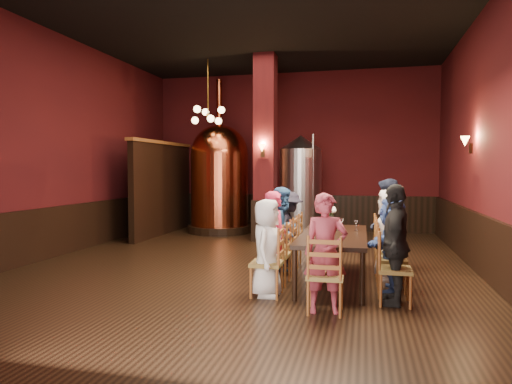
% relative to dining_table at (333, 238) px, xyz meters
% --- Properties ---
extents(room, '(10.00, 10.02, 4.50)m').
position_rel_dining_table_xyz_m(room, '(-1.60, 0.95, 1.56)').
color(room, black).
rests_on(room, ground).
extents(wainscot_right, '(0.08, 9.90, 1.00)m').
position_rel_dining_table_xyz_m(wainscot_right, '(2.36, 0.95, -0.19)').
color(wainscot_right, black).
rests_on(wainscot_right, ground).
extents(wainscot_back, '(7.90, 0.08, 1.00)m').
position_rel_dining_table_xyz_m(wainscot_back, '(-1.60, 5.91, -0.19)').
color(wainscot_back, black).
rests_on(wainscot_back, ground).
extents(wainscot_left, '(0.08, 9.90, 1.00)m').
position_rel_dining_table_xyz_m(wainscot_left, '(-5.56, 0.95, -0.19)').
color(wainscot_left, black).
rests_on(wainscot_left, ground).
extents(column, '(0.58, 0.58, 4.50)m').
position_rel_dining_table_xyz_m(column, '(-1.90, 3.75, 1.56)').
color(column, '#4A0F11').
rests_on(column, ground).
extents(partition, '(0.22, 3.50, 2.40)m').
position_rel_dining_table_xyz_m(partition, '(-4.80, 4.15, 0.51)').
color(partition, black).
rests_on(partition, ground).
extents(pendant_cluster, '(0.90, 0.90, 1.70)m').
position_rel_dining_table_xyz_m(pendant_cluster, '(-3.40, 3.85, 2.41)').
color(pendant_cluster, '#A57226').
rests_on(pendant_cluster, room).
extents(sconce_wall, '(0.20, 0.20, 0.36)m').
position_rel_dining_table_xyz_m(sconce_wall, '(2.30, 1.75, 1.51)').
color(sconce_wall, black).
rests_on(sconce_wall, room).
extents(sconce_column, '(0.20, 0.20, 0.36)m').
position_rel_dining_table_xyz_m(sconce_column, '(-1.90, 3.45, 1.51)').
color(sconce_column, black).
rests_on(sconce_column, column).
extents(dining_table, '(1.02, 2.41, 0.75)m').
position_rel_dining_table_xyz_m(dining_table, '(0.00, 0.00, 0.00)').
color(dining_table, black).
rests_on(dining_table, ground).
extents(chair_0, '(0.46, 0.46, 0.92)m').
position_rel_dining_table_xyz_m(chair_0, '(-0.84, -1.01, -0.23)').
color(chair_0, '#965726').
rests_on(chair_0, ground).
extents(person_0, '(0.45, 0.67, 1.35)m').
position_rel_dining_table_xyz_m(person_0, '(-0.84, -1.01, -0.02)').
color(person_0, white).
rests_on(person_0, ground).
extents(chair_1, '(0.46, 0.46, 0.92)m').
position_rel_dining_table_xyz_m(chair_1, '(-0.85, -0.34, -0.23)').
color(chair_1, '#965726').
rests_on(chair_1, ground).
extents(person_1, '(0.39, 0.55, 1.42)m').
position_rel_dining_table_xyz_m(person_1, '(-0.85, -0.34, 0.02)').
color(person_1, '#CC2345').
rests_on(person_1, ground).
extents(chair_2, '(0.46, 0.46, 0.92)m').
position_rel_dining_table_xyz_m(chair_2, '(-0.85, 0.32, -0.23)').
color(chair_2, '#965726').
rests_on(chair_2, ground).
extents(person_2, '(0.58, 0.79, 1.46)m').
position_rel_dining_table_xyz_m(person_2, '(-0.85, 0.32, 0.04)').
color(person_2, '#275084').
rests_on(person_2, ground).
extents(chair_3, '(0.46, 0.46, 0.92)m').
position_rel_dining_table_xyz_m(chair_3, '(-0.86, 0.99, -0.23)').
color(chair_3, '#965726').
rests_on(chair_3, ground).
extents(person_3, '(0.53, 0.89, 1.35)m').
position_rel_dining_table_xyz_m(person_3, '(-0.86, 0.99, -0.01)').
color(person_3, black).
rests_on(person_3, ground).
extents(chair_4, '(0.46, 0.46, 0.92)m').
position_rel_dining_table_xyz_m(chair_4, '(0.86, -0.99, -0.23)').
color(chair_4, '#965726').
rests_on(chair_4, ground).
extents(person_4, '(0.48, 0.95, 1.57)m').
position_rel_dining_table_xyz_m(person_4, '(0.86, -0.99, 0.10)').
color(person_4, black).
rests_on(person_4, ground).
extents(chair_5, '(0.46, 0.46, 0.92)m').
position_rel_dining_table_xyz_m(chair_5, '(0.85, -0.32, -0.23)').
color(chair_5, '#965726').
rests_on(chair_5, ground).
extents(person_5, '(0.75, 1.32, 1.36)m').
position_rel_dining_table_xyz_m(person_5, '(0.85, -0.32, -0.01)').
color(person_5, navy).
rests_on(person_5, ground).
extents(chair_6, '(0.46, 0.46, 0.92)m').
position_rel_dining_table_xyz_m(chair_6, '(0.85, 0.34, -0.23)').
color(chair_6, '#965726').
rests_on(chair_6, ground).
extents(person_6, '(0.49, 0.72, 1.44)m').
position_rel_dining_table_xyz_m(person_6, '(0.85, 0.34, 0.03)').
color(person_6, beige).
rests_on(person_6, ground).
extents(chair_7, '(0.46, 0.46, 0.92)m').
position_rel_dining_table_xyz_m(chair_7, '(0.84, 1.01, -0.23)').
color(chair_7, '#965726').
rests_on(chair_7, ground).
extents(person_7, '(0.48, 0.82, 1.59)m').
position_rel_dining_table_xyz_m(person_7, '(0.84, 1.01, 0.11)').
color(person_7, '#1A1F34').
rests_on(person_7, ground).
extents(chair_8, '(0.46, 0.46, 0.92)m').
position_rel_dining_table_xyz_m(chair_8, '(0.01, -1.55, -0.23)').
color(chair_8, '#965726').
rests_on(chair_8, ground).
extents(person_8, '(0.60, 0.45, 1.47)m').
position_rel_dining_table_xyz_m(person_8, '(0.01, -1.55, 0.05)').
color(person_8, '#983242').
rests_on(person_8, ground).
extents(copper_kettle, '(1.97, 1.97, 4.18)m').
position_rel_dining_table_xyz_m(copper_kettle, '(-3.44, 4.88, 0.84)').
color(copper_kettle, black).
rests_on(copper_kettle, ground).
extents(steel_vessel, '(1.26, 1.26, 2.62)m').
position_rel_dining_table_xyz_m(steel_vessel, '(-1.17, 4.70, 0.62)').
color(steel_vessel, '#B2B2B7').
rests_on(steel_vessel, ground).
extents(rose_vase, '(0.22, 0.22, 0.38)m').
position_rel_dining_table_xyz_m(rose_vase, '(-0.12, 1.00, 0.31)').
color(rose_vase, white).
rests_on(rose_vase, dining_table).
extents(wine_glass_0, '(0.07, 0.07, 0.17)m').
position_rel_dining_table_xyz_m(wine_glass_0, '(-0.05, -0.12, 0.15)').
color(wine_glass_0, white).
rests_on(wine_glass_0, dining_table).
extents(wine_glass_1, '(0.07, 0.07, 0.17)m').
position_rel_dining_table_xyz_m(wine_glass_1, '(-0.21, 0.78, 0.15)').
color(wine_glass_1, white).
rests_on(wine_glass_1, dining_table).
extents(wine_glass_2, '(0.07, 0.07, 0.17)m').
position_rel_dining_table_xyz_m(wine_glass_2, '(-0.26, 0.75, 0.15)').
color(wine_glass_2, white).
rests_on(wine_glass_2, dining_table).
extents(wine_glass_3, '(0.07, 0.07, 0.17)m').
position_rel_dining_table_xyz_m(wine_glass_3, '(0.33, 0.44, 0.15)').
color(wine_glass_3, white).
rests_on(wine_glass_3, dining_table).
extents(wine_glass_4, '(0.07, 0.07, 0.17)m').
position_rel_dining_table_xyz_m(wine_glass_4, '(0.09, 0.63, 0.15)').
color(wine_glass_4, white).
rests_on(wine_glass_4, dining_table).
extents(wine_glass_5, '(0.07, 0.07, 0.17)m').
position_rel_dining_table_xyz_m(wine_glass_5, '(0.04, 0.39, 0.15)').
color(wine_glass_5, white).
rests_on(wine_glass_5, dining_table).
extents(wine_glass_6, '(0.07, 0.07, 0.17)m').
position_rel_dining_table_xyz_m(wine_glass_6, '(-0.03, -0.47, 0.15)').
color(wine_glass_6, white).
rests_on(wine_glass_6, dining_table).
extents(wine_glass_7, '(0.07, 0.07, 0.17)m').
position_rel_dining_table_xyz_m(wine_glass_7, '(0.02, -0.63, 0.15)').
color(wine_glass_7, white).
rests_on(wine_glass_7, dining_table).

